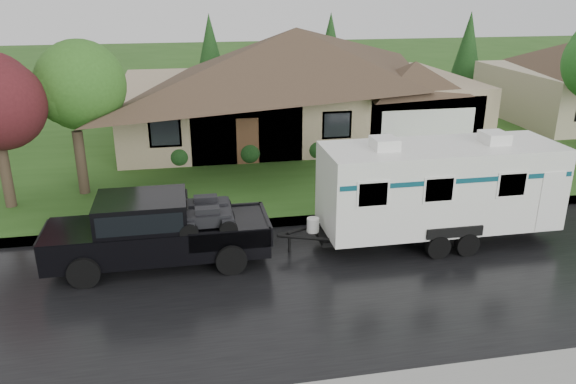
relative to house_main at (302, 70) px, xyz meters
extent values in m
plane|color=#285019|center=(-2.29, -13.84, -3.59)|extent=(140.00, 140.00, 0.00)
cube|color=black|center=(-2.29, -15.84, -3.59)|extent=(140.00, 8.00, 0.01)
cube|color=gray|center=(-2.29, -11.59, -3.52)|extent=(140.00, 0.50, 0.15)
cube|color=#285019|center=(-2.29, 1.16, -3.52)|extent=(140.00, 26.00, 0.15)
cube|color=#9B8869|center=(-0.29, 0.16, -1.94)|extent=(18.00, 10.00, 3.00)
pyramid|color=#3D2A21|center=(-0.29, 0.16, 2.16)|extent=(19.44, 10.80, 2.60)
cube|color=#9B8869|center=(5.11, -2.84, -2.09)|extent=(5.76, 4.00, 2.70)
cylinder|color=#382B1E|center=(-10.28, -7.44, -2.21)|extent=(0.39, 0.39, 2.46)
sphere|color=#397325|center=(-10.28, -7.44, 0.49)|extent=(3.40, 3.40, 3.40)
cylinder|color=#382B1E|center=(-12.73, -8.42, -2.24)|extent=(0.39, 0.39, 2.39)
sphere|color=#143814|center=(-6.59, -4.54, -2.94)|extent=(1.00, 1.00, 1.00)
sphere|color=#143814|center=(-3.44, -4.54, -2.94)|extent=(1.00, 1.00, 1.00)
sphere|color=#143814|center=(-0.29, -4.54, -2.94)|extent=(1.00, 1.00, 1.00)
sphere|color=#143814|center=(2.86, -4.54, -2.94)|extent=(1.00, 1.00, 1.00)
sphere|color=#143814|center=(6.01, -4.54, -2.94)|extent=(1.00, 1.00, 1.00)
cube|color=black|center=(-7.26, -13.76, -2.77)|extent=(6.33, 2.11, 0.91)
cube|color=black|center=(-9.58, -13.76, -2.48)|extent=(1.69, 2.06, 0.37)
cube|color=black|center=(-7.68, -13.76, -1.96)|extent=(2.53, 1.98, 0.95)
cube|color=black|center=(-7.68, -13.76, -1.90)|extent=(2.32, 2.03, 0.58)
cube|color=black|center=(-5.25, -13.76, -2.56)|extent=(2.32, 2.00, 0.06)
cylinder|color=black|center=(-9.26, -14.80, -3.15)|extent=(0.89, 0.34, 0.89)
cylinder|color=black|center=(-9.26, -12.73, -3.15)|extent=(0.89, 0.34, 0.89)
cylinder|color=black|center=(-5.25, -14.80, -3.15)|extent=(0.89, 0.34, 0.89)
cylinder|color=black|center=(-5.25, -12.73, -3.15)|extent=(0.89, 0.34, 0.89)
cube|color=white|center=(1.44, -13.76, -1.72)|extent=(7.39, 2.53, 2.59)
cube|color=black|center=(1.44, -13.76, -3.17)|extent=(7.81, 1.27, 0.15)
cube|color=#0B4352|center=(1.44, -13.76, -1.15)|extent=(7.24, 2.55, 0.15)
cube|color=white|center=(-0.45, -13.76, -0.26)|extent=(0.74, 0.84, 0.34)
cube|color=white|center=(3.13, -13.76, -0.26)|extent=(0.74, 0.84, 0.34)
cylinder|color=black|center=(0.97, -15.01, -3.22)|extent=(0.74, 0.25, 0.74)
cylinder|color=black|center=(0.97, -12.52, -3.22)|extent=(0.74, 0.25, 0.74)
cylinder|color=black|center=(1.92, -15.01, -3.22)|extent=(0.74, 0.25, 0.74)
cylinder|color=black|center=(1.92, -12.52, -3.22)|extent=(0.74, 0.25, 0.74)
camera|label=1|loc=(-6.37, -29.17, 4.18)|focal=35.00mm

